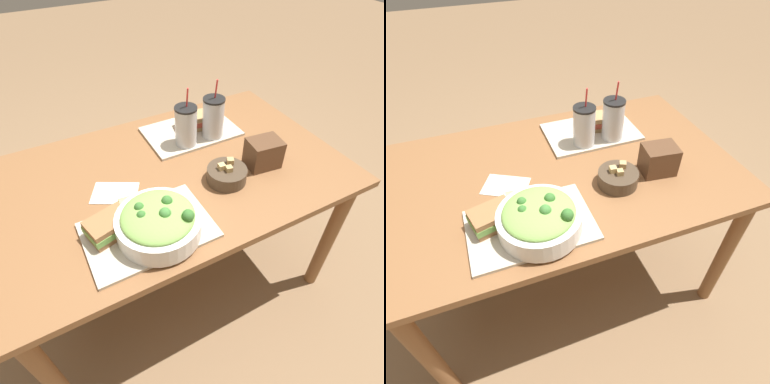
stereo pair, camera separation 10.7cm
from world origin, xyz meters
TOP-DOWN VIEW (x-y plane):
  - ground_plane at (0.00, 0.00)m, footprint 12.00×12.00m
  - dining_table at (0.00, 0.00)m, footprint 1.38×0.85m
  - tray_near at (-0.19, -0.24)m, footprint 0.41×0.27m
  - tray_far at (0.20, 0.21)m, footprint 0.41×0.27m
  - salad_bowl at (-0.16, -0.27)m, footprint 0.27×0.27m
  - soup_bowl at (0.17, -0.15)m, footprint 0.15×0.15m
  - sandwich_near at (-0.30, -0.20)m, footprint 0.16×0.13m
  - baguette_near at (-0.19, -0.14)m, footprint 0.11×0.07m
  - sandwich_far at (0.22, 0.23)m, footprint 0.15×0.11m
  - drink_cup_dark at (0.14, 0.13)m, footprint 0.09×0.09m
  - drink_cup_red at (0.27, 0.13)m, footprint 0.09×0.09m
  - chip_bag at (0.34, -0.13)m, footprint 0.14×0.11m
  - napkin_folded at (-0.23, -0.02)m, footprint 0.20×0.18m

SIDE VIEW (x-z plane):
  - ground_plane at x=0.00m, z-range 0.00..0.00m
  - dining_table at x=0.00m, z-range 0.27..1.01m
  - napkin_folded at x=-0.23m, z-range 0.74..0.74m
  - tray_near at x=-0.19m, z-range 0.74..0.75m
  - tray_far at x=0.20m, z-range 0.74..0.75m
  - soup_bowl at x=0.17m, z-range 0.73..0.80m
  - baguette_near at x=-0.19m, z-range 0.75..0.81m
  - sandwich_near at x=-0.30m, z-range 0.75..0.81m
  - sandwich_far at x=0.22m, z-range 0.75..0.81m
  - chip_bag at x=0.34m, z-range 0.74..0.85m
  - salad_bowl at x=-0.16m, z-range 0.74..0.86m
  - drink_cup_dark at x=0.14m, z-range 0.70..0.95m
  - drink_cup_red at x=0.27m, z-range 0.70..0.96m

